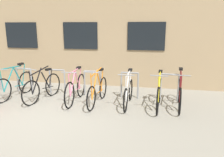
{
  "coord_description": "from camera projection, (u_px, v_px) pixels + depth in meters",
  "views": [
    {
      "loc": [
        2.7,
        -4.63,
        2.18
      ],
      "look_at": [
        1.49,
        1.6,
        0.67
      ],
      "focal_mm": 35.04,
      "sensor_mm": 36.0,
      "label": 1
    }
  ],
  "objects": [
    {
      "name": "ground_plane",
      "position": [
        41.0,
        117.0,
        5.43
      ],
      "size": [
        42.0,
        42.0,
        0.0
      ],
      "primitive_type": "plane",
      "color": "gray"
    },
    {
      "name": "storefront_building",
      "position": [
        102.0,
        22.0,
        11.12
      ],
      "size": [
        28.0,
        6.75,
        4.86
      ],
      "color": "tan",
      "rests_on": "ground"
    },
    {
      "name": "bike_rack",
      "position": [
        75.0,
        80.0,
        7.09
      ],
      "size": [
        6.57,
        0.05,
        0.83
      ],
      "color": "gray",
      "rests_on": "ground"
    },
    {
      "name": "bicycle_orange",
      "position": [
        98.0,
        91.0,
        6.29
      ],
      "size": [
        0.44,
        1.76,
        1.06
      ],
      "color": "black",
      "rests_on": "ground"
    },
    {
      "name": "bicycle_maroon",
      "position": [
        180.0,
        93.0,
        6.01
      ],
      "size": [
        0.44,
        1.75,
        1.07
      ],
      "color": "black",
      "rests_on": "ground"
    },
    {
      "name": "bicycle_teal",
      "position": [
        15.0,
        85.0,
        6.87
      ],
      "size": [
        0.44,
        1.79,
        1.06
      ],
      "color": "black",
      "rests_on": "ground"
    },
    {
      "name": "bicycle_white",
      "position": [
        128.0,
        93.0,
        6.17
      ],
      "size": [
        0.44,
        1.66,
        1.01
      ],
      "color": "black",
      "rests_on": "ground"
    },
    {
      "name": "bicycle_black",
      "position": [
        43.0,
        87.0,
        6.62
      ],
      "size": [
        0.49,
        1.72,
        1.05
      ],
      "color": "black",
      "rests_on": "ground"
    },
    {
      "name": "bicycle_pink",
      "position": [
        76.0,
        88.0,
        6.46
      ],
      "size": [
        0.44,
        1.79,
        1.01
      ],
      "color": "black",
      "rests_on": "ground"
    },
    {
      "name": "bicycle_yellow",
      "position": [
        159.0,
        94.0,
        5.97
      ],
      "size": [
        0.44,
        1.7,
        1.03
      ],
      "color": "black",
      "rests_on": "ground"
    }
  ]
}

